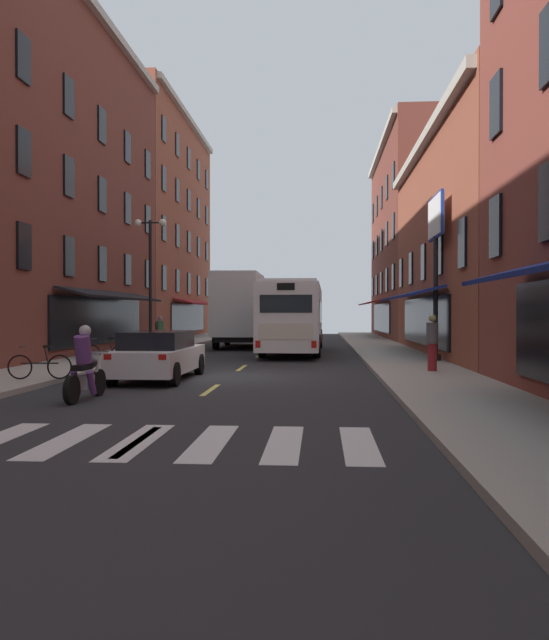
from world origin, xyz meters
TOP-DOWN VIEW (x-y plane):
  - ground_plane at (0.00, 0.00)m, footprint 34.80×80.00m
  - lane_centre_dashes at (0.00, -0.25)m, footprint 0.14×73.90m
  - crosswalk_near at (0.00, -10.00)m, footprint 7.10×2.80m
  - sidewalk_left at (-5.90, 0.00)m, footprint 3.00×80.00m
  - sidewalk_right at (5.90, 0.00)m, footprint 3.00×80.00m
  - billboard_sign at (7.05, 5.14)m, footprint 0.40×2.71m
  - transit_bus at (1.48, 12.02)m, footprint 2.76×12.54m
  - box_truck at (-1.68, 16.28)m, footprint 2.54×7.93m
  - sedan_near at (-1.90, -1.18)m, footprint 1.94×4.75m
  - sedan_mid at (-1.46, 28.02)m, footprint 2.00×4.25m
  - motorcycle_rider at (-2.43, -5.60)m, footprint 0.62×2.07m
  - bicycle_near at (-4.77, 2.77)m, footprint 1.71×0.48m
  - bicycle_mid at (-4.79, -2.57)m, footprint 1.71×0.48m
  - pedestrian_near at (-5.08, 11.76)m, footprint 0.47×0.51m
  - pedestrian_mid at (6.17, 0.69)m, footprint 0.36×0.36m
  - street_lamp_twin at (-4.71, 8.54)m, footprint 1.42×0.32m

SIDE VIEW (x-z plane):
  - ground_plane at x=0.00m, z-range -0.10..0.00m
  - lane_centre_dashes at x=0.00m, z-range 0.00..0.01m
  - crosswalk_near at x=0.00m, z-range 0.00..0.01m
  - sidewalk_left at x=-5.90m, z-range 0.00..0.14m
  - sidewalk_right at x=5.90m, z-range 0.00..0.14m
  - bicycle_near at x=-4.77m, z-range 0.05..0.96m
  - bicycle_mid at x=-4.79m, z-range 0.05..0.96m
  - motorcycle_rider at x=-2.43m, z-range -0.12..1.54m
  - sedan_near at x=-1.90m, z-range 0.01..1.41m
  - sedan_mid at x=-1.46m, z-range 0.01..1.45m
  - pedestrian_near at x=-5.08m, z-range 0.18..1.82m
  - pedestrian_mid at x=6.17m, z-range 0.17..1.90m
  - transit_bus at x=1.48m, z-range 0.08..3.39m
  - box_truck at x=-1.68m, z-range 0.04..4.08m
  - street_lamp_twin at x=-4.71m, z-range 0.44..6.34m
  - billboard_sign at x=7.05m, z-range 1.71..7.89m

